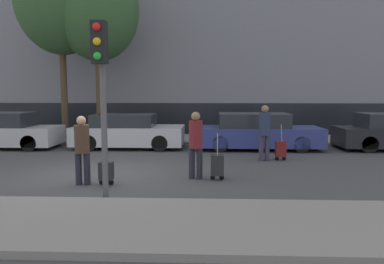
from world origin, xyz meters
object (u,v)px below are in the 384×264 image
at_px(parked_car_2, 257,132).
at_px(trolley_right, 281,149).
at_px(pedestrian_left, 82,146).
at_px(pedestrian_center, 196,141).
at_px(parked_car_1, 128,132).
at_px(bare_tree_down_street, 97,10).
at_px(parked_bicycle, 103,130).
at_px(trolley_left, 106,171).
at_px(traffic_light, 101,75).
at_px(bare_tree_near_crossing, 61,0).
at_px(parked_car_0, 6,131).
at_px(pedestrian_right, 265,129).
at_px(trolley_center, 217,165).

xyz_separation_m(parked_car_2, trolley_right, (0.47, -2.30, -0.28)).
xyz_separation_m(pedestrian_left, pedestrian_center, (2.63, 0.71, 0.04)).
xyz_separation_m(parked_car_1, bare_tree_down_street, (-1.54, 1.58, 4.95)).
bearing_deg(parked_bicycle, trolley_left, -73.93).
distance_m(trolley_right, traffic_light, 6.76).
distance_m(parked_car_2, traffic_light, 8.21).
xyz_separation_m(parked_bicycle, bare_tree_near_crossing, (-1.58, -0.34, 5.53)).
height_order(pedestrian_center, parked_bicycle, pedestrian_center).
height_order(parked_car_1, pedestrian_left, pedestrian_left).
relative_size(trolley_left, parked_bicycle, 0.61).
bearing_deg(parked_car_0, pedestrian_left, -48.68).
bearing_deg(parked_bicycle, traffic_light, -74.31).
relative_size(parked_car_2, pedestrian_right, 2.67).
distance_m(pedestrian_left, parked_bicycle, 7.99).
height_order(pedestrian_left, traffic_light, traffic_light).
bearing_deg(parked_car_2, pedestrian_right, -91.70).
bearing_deg(parked_bicycle, trolley_center, -55.97).
height_order(parked_car_2, parked_bicycle, parked_car_2).
xyz_separation_m(pedestrian_left, parked_bicycle, (-1.69, 7.80, -0.43)).
bearing_deg(pedestrian_right, parked_car_2, -103.71).
bearing_deg(pedestrian_center, bare_tree_down_street, -45.10).
bearing_deg(trolley_left, trolley_center, 12.62).
relative_size(parked_car_1, trolley_right, 3.66).
bearing_deg(bare_tree_near_crossing, trolley_center, -46.81).
xyz_separation_m(pedestrian_left, bare_tree_near_crossing, (-3.27, 7.46, 5.10)).
distance_m(parked_car_2, bare_tree_down_street, 8.33).
xyz_separation_m(trolley_left, pedestrian_center, (2.08, 0.70, 0.63)).
distance_m(parked_car_0, pedestrian_right, 9.85).
bearing_deg(parked_car_0, trolley_right, -12.07).
height_order(pedestrian_right, traffic_light, traffic_light).
bearing_deg(parked_bicycle, parked_car_0, -144.31).
bearing_deg(pedestrian_center, traffic_light, 60.66).
height_order(trolley_center, bare_tree_down_street, bare_tree_down_street).
xyz_separation_m(trolley_right, bare_tree_near_crossing, (-8.53, 4.10, 5.66)).
bearing_deg(traffic_light, parked_car_2, 60.61).
bearing_deg(traffic_light, bare_tree_near_crossing, 115.27).
xyz_separation_m(pedestrian_right, trolley_right, (0.54, 0.11, -0.64)).
relative_size(parked_car_0, pedestrian_left, 2.42).
height_order(trolley_right, traffic_light, traffic_light).
relative_size(parked_car_2, traffic_light, 1.34).
relative_size(parked_car_1, parked_bicycle, 2.38).
bearing_deg(parked_car_2, trolley_left, -126.89).
bearing_deg(parked_bicycle, parked_car_1, -52.63).
bearing_deg(trolley_center, pedestrian_left, -169.28).
height_order(parked_car_1, pedestrian_center, pedestrian_center).
xyz_separation_m(parked_car_0, pedestrian_center, (7.49, -4.81, 0.31)).
bearing_deg(bare_tree_down_street, parked_car_1, -45.66).
distance_m(parked_car_1, trolley_right, 5.94).
xyz_separation_m(traffic_light, bare_tree_down_street, (-2.57, 8.68, 3.06)).
bearing_deg(parked_car_2, parked_car_0, -179.19).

